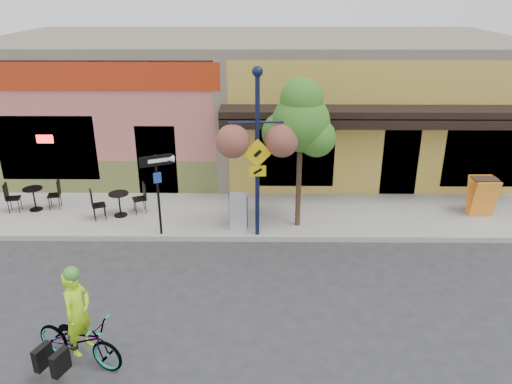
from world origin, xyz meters
TOP-DOWN VIEW (x-y plane):
  - ground at (0.00, 0.00)m, footprint 90.00×90.00m
  - sidewalk at (0.00, 2.00)m, footprint 24.00×3.00m
  - curb at (0.00, 0.55)m, footprint 24.00×0.12m
  - building at (0.00, 7.50)m, footprint 18.20×8.20m
  - bicycle at (-2.99, -3.95)m, footprint 1.86×1.21m
  - cyclist_rider at (-2.94, -3.95)m, footprint 0.55×0.67m
  - lamp_post at (0.08, 0.65)m, footprint 1.41×0.64m
  - one_way_sign at (-2.43, 0.65)m, footprint 0.83×0.51m
  - cafe_set_left at (-6.33, 2.11)m, footprint 1.58×1.02m
  - cafe_set_right at (-3.78, 1.75)m, footprint 1.65×1.27m
  - newspaper_box_blue at (-0.43, 1.11)m, footprint 0.51×0.49m
  - newspaper_box_grey at (-0.42, 1.00)m, footprint 0.46×0.41m
  - street_tree at (1.16, 1.21)m, footprint 1.57×1.57m
  - sandwich_board at (6.35, 1.68)m, footprint 0.68×0.51m

SIDE VIEW (x-z plane):
  - ground at x=0.00m, z-range 0.00..0.00m
  - sidewalk at x=0.00m, z-range 0.00..0.15m
  - curb at x=0.00m, z-range 0.00..0.15m
  - bicycle at x=-2.99m, z-range 0.00..0.92m
  - cafe_set_left at x=-6.33m, z-range 0.15..1.02m
  - cafe_set_right at x=-3.78m, z-range 0.15..1.04m
  - newspaper_box_blue at x=-0.43m, z-range 0.15..1.06m
  - newspaper_box_grey at x=-0.42m, z-range 0.15..1.10m
  - sandwich_board at x=6.35m, z-range 0.15..1.26m
  - cyclist_rider at x=-2.94m, z-range 0.00..1.56m
  - one_way_sign at x=-2.43m, z-range 0.15..2.32m
  - street_tree at x=1.16m, z-range 0.15..4.15m
  - building at x=0.00m, z-range 0.00..4.50m
  - lamp_post at x=0.08m, z-range 0.15..4.47m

